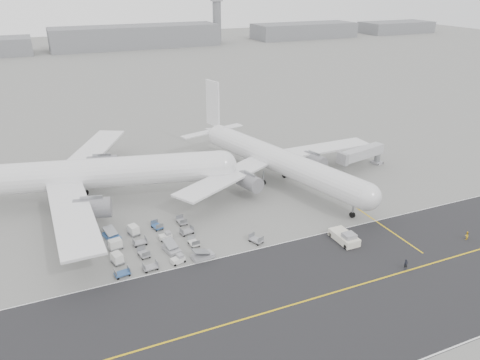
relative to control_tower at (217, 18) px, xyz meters
name	(u,v)px	position (x,y,z in m)	size (l,w,h in m)	color
ground	(230,248)	(-100.00, -265.00, -16.25)	(700.00, 700.00, 0.00)	gray
taxiway	(308,300)	(-94.98, -282.98, -16.24)	(220.00, 59.00, 0.03)	#28272A
horizon_buildings	(122,48)	(-70.00, -5.00, -16.25)	(520.00, 28.00, 28.00)	slate
control_tower	(217,18)	(0.00, 0.00, 0.00)	(7.00, 7.00, 31.25)	slate
airliner_a	(82,174)	(-120.96, -236.03, -9.79)	(64.15, 62.75, 22.47)	white
airliner_b	(276,159)	(-79.21, -242.32, -10.60)	(54.49, 55.71, 19.63)	white
pushback_tug	(345,237)	(-80.23, -271.27, -15.32)	(2.97, 7.95, 2.27)	silver
jet_bridge	(362,154)	(-56.18, -243.88, -12.32)	(15.12, 5.87, 5.64)	gray
gse_cluster	(155,248)	(-112.04, -259.50, -16.25)	(20.94, 20.19, 1.87)	#9A9AA0
stray_dolly	(256,242)	(-94.93, -265.05, -16.25)	(1.53, 2.49, 1.53)	silver
ground_crew_a	(406,264)	(-76.23, -282.50, -15.32)	(0.68, 0.45, 1.87)	black
ground_crew_b	(467,236)	(-59.45, -279.50, -15.46)	(0.78, 0.60, 1.60)	yellow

